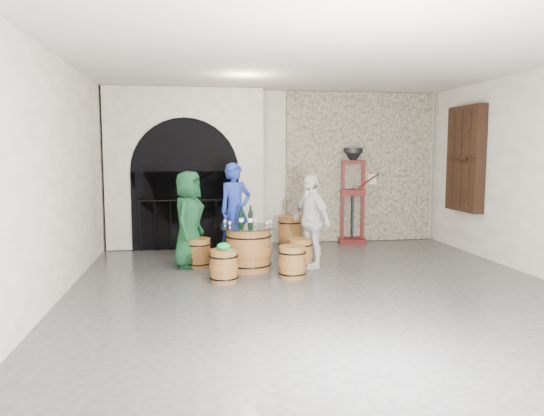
{
  "coord_description": "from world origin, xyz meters",
  "views": [
    {
      "loc": [
        -1.72,
        -6.78,
        1.92
      ],
      "look_at": [
        -0.52,
        1.19,
        1.05
      ],
      "focal_mm": 34.0,
      "sensor_mm": 36.0,
      "label": 1
    }
  ],
  "objects": [
    {
      "name": "ground",
      "position": [
        0.0,
        0.0,
        0.0
      ],
      "size": [
        8.0,
        8.0,
        0.0
      ],
      "primitive_type": "plane",
      "color": "#303032",
      "rests_on": "ground"
    },
    {
      "name": "wall_back",
      "position": [
        0.0,
        4.0,
        1.6
      ],
      "size": [
        8.0,
        0.0,
        8.0
      ],
      "primitive_type": "plane",
      "rotation": [
        1.57,
        0.0,
        0.0
      ],
      "color": "beige",
      "rests_on": "ground"
    },
    {
      "name": "wall_front",
      "position": [
        0.0,
        -4.0,
        1.6
      ],
      "size": [
        8.0,
        0.0,
        8.0
      ],
      "primitive_type": "plane",
      "rotation": [
        -1.57,
        0.0,
        0.0
      ],
      "color": "beige",
      "rests_on": "ground"
    },
    {
      "name": "wall_left",
      "position": [
        -3.5,
        0.0,
        1.6
      ],
      "size": [
        0.0,
        8.0,
        8.0
      ],
      "primitive_type": "plane",
      "rotation": [
        1.57,
        0.0,
        1.57
      ],
      "color": "beige",
      "rests_on": "ground"
    },
    {
      "name": "ceiling",
      "position": [
        0.0,
        0.0,
        3.2
      ],
      "size": [
        8.0,
        8.0,
        0.0
      ],
      "primitive_type": "plane",
      "rotation": [
        3.14,
        0.0,
        0.0
      ],
      "color": "beige",
      "rests_on": "wall_back"
    },
    {
      "name": "stone_facing_panel",
      "position": [
        1.8,
        3.94,
        1.6
      ],
      "size": [
        3.2,
        0.12,
        3.18
      ],
      "primitive_type": "cube",
      "color": "tan",
      "rests_on": "ground"
    },
    {
      "name": "arched_opening",
      "position": [
        -1.9,
        3.74,
        1.58
      ],
      "size": [
        3.1,
        0.6,
        3.19
      ],
      "color": "beige",
      "rests_on": "ground"
    },
    {
      "name": "shuttered_window",
      "position": [
        3.38,
        2.4,
        1.8
      ],
      "size": [
        0.23,
        1.1,
        2.0
      ],
      "color": "black",
      "rests_on": "wall_right"
    },
    {
      "name": "barrel_table",
      "position": [
        -0.87,
        1.48,
        0.36
      ],
      "size": [
        0.94,
        0.94,
        0.72
      ],
      "color": "brown",
      "rests_on": "ground"
    },
    {
      "name": "barrel_stool_left",
      "position": [
        -1.68,
        1.79,
        0.24
      ],
      "size": [
        0.44,
        0.44,
        0.49
      ],
      "color": "brown",
      "rests_on": "ground"
    },
    {
      "name": "barrel_stool_far",
      "position": [
        -0.98,
        2.34,
        0.24
      ],
      "size": [
        0.44,
        0.44,
        0.49
      ],
      "color": "brown",
      "rests_on": "ground"
    },
    {
      "name": "barrel_stool_right",
      "position": [
        -0.0,
        1.51,
        0.24
      ],
      "size": [
        0.44,
        0.44,
        0.49
      ],
      "color": "brown",
      "rests_on": "ground"
    },
    {
      "name": "barrel_stool_near_right",
      "position": [
        -0.26,
        0.86,
        0.24
      ],
      "size": [
        0.44,
        0.44,
        0.49
      ],
      "color": "brown",
      "rests_on": "ground"
    },
    {
      "name": "barrel_stool_near_left",
      "position": [
        -1.31,
        0.73,
        0.24
      ],
      "size": [
        0.44,
        0.44,
        0.49
      ],
      "color": "brown",
      "rests_on": "ground"
    },
    {
      "name": "green_cap",
      "position": [
        -1.31,
        0.73,
        0.54
      ],
      "size": [
        0.25,
        0.21,
        0.11
      ],
      "color": "#0E9B36",
      "rests_on": "barrel_stool_near_left"
    },
    {
      "name": "person_green",
      "position": [
        -1.83,
        1.85,
        0.81
      ],
      "size": [
        0.75,
        0.92,
        1.62
      ],
      "primitive_type": "imported",
      "rotation": [
        0.0,
        0.0,
        1.24
      ],
      "color": "#103A1E",
      "rests_on": "ground"
    },
    {
      "name": "person_blue",
      "position": [
        -1.0,
        2.48,
        0.87
      ],
      "size": [
        0.75,
        0.65,
        1.74
      ],
      "primitive_type": "imported",
      "rotation": [
        0.0,
        0.0,
        0.44
      ],
      "color": "#1B2F96",
      "rests_on": "ground"
    },
    {
      "name": "person_white",
      "position": [
        0.18,
        1.51,
        0.79
      ],
      "size": [
        0.73,
        1.0,
        1.57
      ],
      "primitive_type": "imported",
      "rotation": [
        0.0,
        0.0,
        -1.15
      ],
      "color": "silver",
      "rests_on": "ground"
    },
    {
      "name": "wine_bottle_left",
      "position": [
        -0.97,
        1.54,
        0.86
      ],
      "size": [
        0.08,
        0.08,
        0.32
      ],
      "color": "black",
      "rests_on": "barrel_table"
    },
    {
      "name": "wine_bottle_center",
      "position": [
        -0.84,
        1.47,
        0.86
      ],
      "size": [
        0.08,
        0.08,
        0.32
      ],
      "color": "black",
      "rests_on": "barrel_table"
    },
    {
      "name": "wine_bottle_right",
      "position": [
        -0.81,
        1.66,
        0.86
      ],
      "size": [
        0.08,
        0.08,
        0.32
      ],
      "color": "black",
      "rests_on": "barrel_table"
    },
    {
      "name": "tasting_glass_a",
      "position": [
        -1.17,
        1.39,
        0.77
      ],
      "size": [
        0.05,
        0.05,
        0.1
      ],
      "primitive_type": null,
      "color": "#C27625",
      "rests_on": "barrel_table"
    },
    {
      "name": "tasting_glass_b",
      "position": [
        -0.51,
        1.44,
        0.77
      ],
      "size": [
        0.05,
        0.05,
        0.1
      ],
      "primitive_type": null,
      "color": "#C27625",
      "rests_on": "barrel_table"
    },
    {
      "name": "tasting_glass_c",
      "position": [
        -0.97,
        1.7,
        0.77
      ],
      "size": [
        0.05,
        0.05,
        0.1
      ],
      "primitive_type": null,
      "color": "#C27625",
      "rests_on": "barrel_table"
    },
    {
      "name": "tasting_glass_d",
      "position": [
        -0.73,
        1.64,
        0.77
      ],
      "size": [
        0.05,
        0.05,
        0.1
      ],
      "primitive_type": null,
      "color": "#C27625",
      "rests_on": "barrel_table"
    },
    {
      "name": "tasting_glass_e",
      "position": [
        -0.59,
        1.29,
        0.77
      ],
      "size": [
        0.05,
        0.05,
        0.1
      ],
      "primitive_type": null,
      "color": "#C27625",
      "rests_on": "barrel_table"
    },
    {
      "name": "tasting_glass_f",
      "position": [
        -1.24,
        1.6,
        0.77
      ],
      "size": [
        0.05,
        0.05,
        0.1
      ],
      "primitive_type": null,
      "color": "#C27625",
      "rests_on": "barrel_table"
    },
    {
      "name": "side_barrel",
      "position": [
        0.15,
        3.2,
        0.33
      ],
      "size": [
        0.5,
        0.5,
        0.66
      ],
      "rotation": [
        0.0,
        0.0,
        -0.07
      ],
      "color": "brown",
      "rests_on": "ground"
    },
    {
      "name": "corking_press",
      "position": [
        1.58,
        3.68,
        1.17
      ],
      "size": [
        0.84,
        0.54,
        2.01
      ],
      "rotation": [
        0.0,
        0.0,
        -0.19
      ],
      "color": "#4E120D",
      "rests_on": "ground"
    },
    {
      "name": "control_box",
      "position": [
        2.05,
        3.86,
        1.35
      ],
      "size": [
        0.18,
        0.1,
        0.22
      ],
      "primitive_type": "cube",
      "color": "silver",
      "rests_on": "wall_back"
    }
  ]
}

